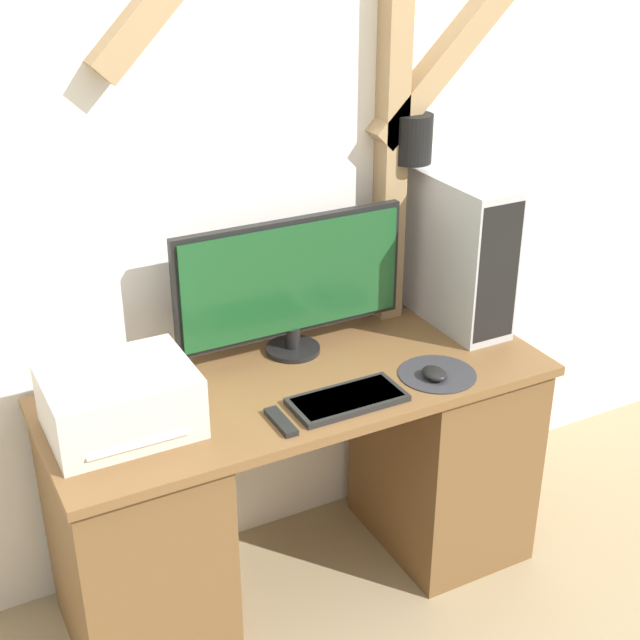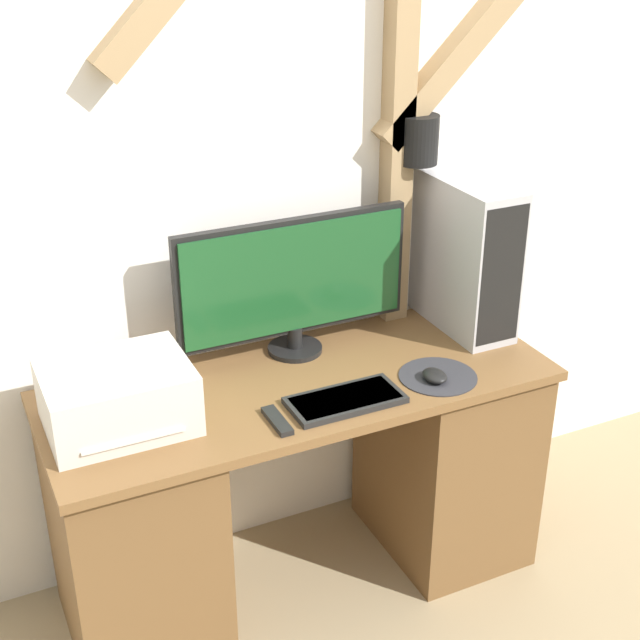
% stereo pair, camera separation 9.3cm
% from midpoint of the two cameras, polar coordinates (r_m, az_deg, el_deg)
% --- Properties ---
extents(ground_plane, '(12.00, 12.00, 0.00)m').
position_cam_midpoint_polar(ground_plane, '(2.91, 2.37, -19.80)').
color(ground_plane, '#9E8966').
extents(wall_back, '(6.40, 0.18, 2.70)m').
position_cam_midpoint_polar(wall_back, '(2.71, -3.22, 10.44)').
color(wall_back, white).
rests_on(wall_back, ground_plane).
extents(desk, '(1.52, 0.59, 0.76)m').
position_cam_midpoint_polar(desk, '(2.85, -0.26, -10.41)').
color(desk, brown).
rests_on(desk, ground_plane).
extents(monitor, '(0.75, 0.17, 0.44)m').
position_cam_midpoint_polar(monitor, '(2.71, -0.72, 2.52)').
color(monitor, black).
rests_on(monitor, desk).
extents(keyboard, '(0.33, 0.16, 0.02)m').
position_cam_midpoint_polar(keyboard, '(2.54, 2.69, -5.13)').
color(keyboard, black).
rests_on(keyboard, desk).
extents(mousepad, '(0.24, 0.24, 0.00)m').
position_cam_midpoint_polar(mousepad, '(2.70, 8.54, -3.60)').
color(mousepad, '#2D2D33').
rests_on(mousepad, desk).
extents(mouse, '(0.07, 0.09, 0.03)m').
position_cam_midpoint_polar(mouse, '(2.66, 8.35, -3.56)').
color(mouse, black).
rests_on(mouse, mousepad).
extents(computer_tower, '(0.17, 0.42, 0.50)m').
position_cam_midpoint_polar(computer_tower, '(2.93, 10.15, 4.16)').
color(computer_tower, '#B2B2B7').
rests_on(computer_tower, desk).
extents(printer, '(0.39, 0.31, 0.18)m').
position_cam_midpoint_polar(printer, '(2.45, -11.76, -4.87)').
color(printer, beige).
rests_on(printer, desk).
extents(remote_control, '(0.04, 0.15, 0.02)m').
position_cam_midpoint_polar(remote_control, '(2.45, -1.66, -6.48)').
color(remote_control, black).
rests_on(remote_control, desk).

